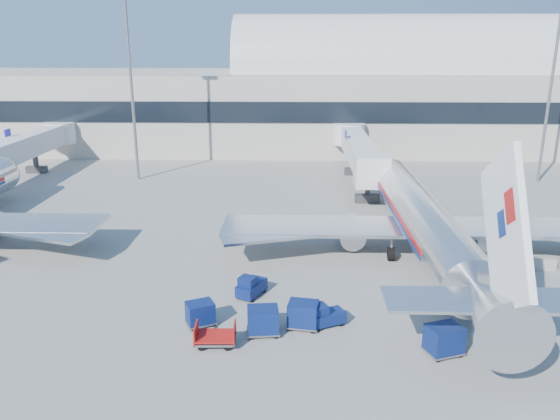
{
  "coord_description": "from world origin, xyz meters",
  "views": [
    {
      "loc": [
        -0.28,
        -36.72,
        16.37
      ],
      "look_at": [
        -1.42,
        6.0,
        3.34
      ],
      "focal_mm": 35.0,
      "sensor_mm": 36.0,
      "label": 1
    }
  ],
  "objects_px": {
    "tug_left": "(251,286)",
    "barrier_near": "(535,264)",
    "cart_solo_near": "(444,340)",
    "cart_train_c": "(200,313)",
    "tug_lead": "(325,316)",
    "airliner_main": "(424,222)",
    "cart_solo_far": "(520,304)",
    "jetbridge_near": "(358,148)",
    "cart_open_red": "(216,338)",
    "jetbridge_mid": "(25,147)",
    "tug_right": "(462,295)",
    "mast_west": "(129,58)",
    "cart_train_b": "(263,320)",
    "cart_train_a": "(303,314)",
    "mast_east": "(555,58)"
  },
  "relations": [
    {
      "from": "tug_left",
      "to": "barrier_near",
      "type": "bearing_deg",
      "value": -50.71
    },
    {
      "from": "cart_solo_near",
      "to": "cart_train_c",
      "type": "bearing_deg",
      "value": 147.83
    },
    {
      "from": "tug_lead",
      "to": "cart_train_c",
      "type": "bearing_deg",
      "value": 156.02
    },
    {
      "from": "airliner_main",
      "to": "cart_solo_far",
      "type": "xyz_separation_m",
      "value": [
        3.74,
        -10.35,
        -1.95
      ]
    },
    {
      "from": "jetbridge_near",
      "to": "cart_solo_near",
      "type": "relative_size",
      "value": 11.88
    },
    {
      "from": "jetbridge_near",
      "to": "cart_open_red",
      "type": "height_order",
      "value": "jetbridge_near"
    },
    {
      "from": "jetbridge_near",
      "to": "tug_left",
      "type": "height_order",
      "value": "jetbridge_near"
    },
    {
      "from": "airliner_main",
      "to": "jetbridge_mid",
      "type": "height_order",
      "value": "airliner_main"
    },
    {
      "from": "tug_lead",
      "to": "cart_solo_near",
      "type": "height_order",
      "value": "cart_solo_near"
    },
    {
      "from": "tug_lead",
      "to": "tug_right",
      "type": "relative_size",
      "value": 0.92
    },
    {
      "from": "tug_left",
      "to": "cart_train_c",
      "type": "height_order",
      "value": "tug_left"
    },
    {
      "from": "airliner_main",
      "to": "jetbridge_mid",
      "type": "xyz_separation_m",
      "value": [
        -44.4,
        26.3,
        1.0
      ]
    },
    {
      "from": "tug_left",
      "to": "cart_solo_near",
      "type": "distance_m",
      "value": 13.14
    },
    {
      "from": "tug_lead",
      "to": "cart_train_c",
      "type": "relative_size",
      "value": 1.19
    },
    {
      "from": "tug_lead",
      "to": "cart_solo_near",
      "type": "xyz_separation_m",
      "value": [
        6.33,
        -3.05,
        0.25
      ]
    },
    {
      "from": "jetbridge_near",
      "to": "tug_lead",
      "type": "relative_size",
      "value": 11.14
    },
    {
      "from": "mast_west",
      "to": "jetbridge_mid",
      "type": "bearing_deg",
      "value": 176.79
    },
    {
      "from": "tug_right",
      "to": "cart_solo_near",
      "type": "bearing_deg",
      "value": -94.87
    },
    {
      "from": "jetbridge_mid",
      "to": "tug_lead",
      "type": "distance_m",
      "value": 52.36
    },
    {
      "from": "mast_west",
      "to": "tug_lead",
      "type": "relative_size",
      "value": 9.15
    },
    {
      "from": "jetbridge_near",
      "to": "cart_train_b",
      "type": "bearing_deg",
      "value": -103.89
    },
    {
      "from": "cart_train_a",
      "to": "cart_solo_far",
      "type": "distance_m",
      "value": 13.49
    },
    {
      "from": "mast_east",
      "to": "tug_lead",
      "type": "bearing_deg",
      "value": -127.45
    },
    {
      "from": "airliner_main",
      "to": "cart_open_red",
      "type": "distance_m",
      "value": 20.36
    },
    {
      "from": "tug_left",
      "to": "jetbridge_near",
      "type": "bearing_deg",
      "value": 8.11
    },
    {
      "from": "mast_east",
      "to": "tug_left",
      "type": "xyz_separation_m",
      "value": [
        -33.16,
        -33.11,
        -14.08
      ]
    },
    {
      "from": "mast_east",
      "to": "tug_lead",
      "type": "xyz_separation_m",
      "value": [
        -28.35,
        -37.02,
        -14.13
      ]
    },
    {
      "from": "jetbridge_near",
      "to": "cart_train_b",
      "type": "height_order",
      "value": "jetbridge_near"
    },
    {
      "from": "airliner_main",
      "to": "barrier_near",
      "type": "height_order",
      "value": "airliner_main"
    },
    {
      "from": "tug_lead",
      "to": "cart_solo_far",
      "type": "bearing_deg",
      "value": -19.53
    },
    {
      "from": "jetbridge_near",
      "to": "cart_train_b",
      "type": "relative_size",
      "value": 13.47
    },
    {
      "from": "airliner_main",
      "to": "jetbridge_mid",
      "type": "distance_m",
      "value": 51.62
    },
    {
      "from": "mast_east",
      "to": "cart_solo_far",
      "type": "distance_m",
      "value": 41.72
    },
    {
      "from": "mast_west",
      "to": "barrier_near",
      "type": "xyz_separation_m",
      "value": [
        38.0,
        -28.0,
        -14.34
      ]
    },
    {
      "from": "cart_train_c",
      "to": "tug_right",
      "type": "bearing_deg",
      "value": -15.31
    },
    {
      "from": "airliner_main",
      "to": "mast_west",
      "type": "distance_m",
      "value": 41.12
    },
    {
      "from": "jetbridge_mid",
      "to": "tug_right",
      "type": "xyz_separation_m",
      "value": [
        45.08,
        -34.94,
        -3.21
      ]
    },
    {
      "from": "tug_left",
      "to": "cart_open_red",
      "type": "xyz_separation_m",
      "value": [
        -1.47,
        -6.32,
        -0.27
      ]
    },
    {
      "from": "cart_train_b",
      "to": "jetbridge_near",
      "type": "bearing_deg",
      "value": 69.49
    },
    {
      "from": "tug_lead",
      "to": "cart_solo_near",
      "type": "bearing_deg",
      "value": -50.8
    },
    {
      "from": "barrier_near",
      "to": "tug_right",
      "type": "distance_m",
      "value": 9.55
    },
    {
      "from": "jetbridge_near",
      "to": "cart_train_c",
      "type": "relative_size",
      "value": 13.27
    },
    {
      "from": "cart_train_c",
      "to": "cart_solo_far",
      "type": "relative_size",
      "value": 0.86
    },
    {
      "from": "jetbridge_near",
      "to": "airliner_main",
      "type": "bearing_deg",
      "value": -84.78
    },
    {
      "from": "mast_west",
      "to": "barrier_near",
      "type": "distance_m",
      "value": 49.33
    },
    {
      "from": "tug_left",
      "to": "cart_solo_far",
      "type": "bearing_deg",
      "value": -73.48
    },
    {
      "from": "mast_east",
      "to": "cart_solo_near",
      "type": "bearing_deg",
      "value": -118.79
    },
    {
      "from": "cart_train_b",
      "to": "cart_train_c",
      "type": "xyz_separation_m",
      "value": [
        -3.85,
        0.98,
        -0.1
      ]
    },
    {
      "from": "barrier_near",
      "to": "cart_train_c",
      "type": "relative_size",
      "value": 1.45
    },
    {
      "from": "mast_west",
      "to": "jetbridge_near",
      "type": "bearing_deg",
      "value": 1.68
    }
  ]
}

